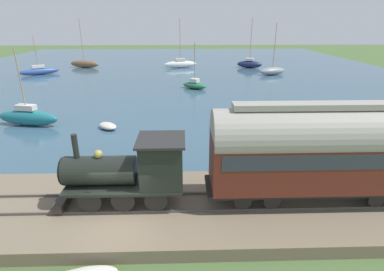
{
  "coord_description": "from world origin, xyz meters",
  "views": [
    {
      "loc": [
        -10.38,
        -2.63,
        8.29
      ],
      "look_at": [
        5.47,
        -3.12,
        2.15
      ],
      "focal_mm": 28.0,
      "sensor_mm": 36.0,
      "label": 1
    }
  ],
  "objects_px": {
    "rowboat_off_pier": "(102,163)",
    "sailboat_navy": "(249,64)",
    "steam_locomotive": "(132,168)",
    "passenger_coach": "(325,149)",
    "rowboat_near_shore": "(108,126)",
    "sailboat_teal": "(28,117)",
    "sailboat_gray": "(272,71)",
    "sailboat_brown": "(84,64)",
    "rowboat_mid_harbor": "(282,149)",
    "sailboat_green": "(195,85)",
    "sailboat_blue": "(39,71)",
    "sailboat_white": "(180,64)"
  },
  "relations": [
    {
      "from": "rowboat_off_pier",
      "to": "sailboat_navy",
      "type": "bearing_deg",
      "value": -29.63
    },
    {
      "from": "steam_locomotive",
      "to": "rowboat_off_pier",
      "type": "relative_size",
      "value": 2.38
    },
    {
      "from": "passenger_coach",
      "to": "rowboat_near_shore",
      "type": "bearing_deg",
      "value": 46.29
    },
    {
      "from": "steam_locomotive",
      "to": "sailboat_teal",
      "type": "distance_m",
      "value": 16.73
    },
    {
      "from": "sailboat_teal",
      "to": "rowboat_off_pier",
      "type": "height_order",
      "value": "sailboat_teal"
    },
    {
      "from": "sailboat_gray",
      "to": "rowboat_off_pier",
      "type": "height_order",
      "value": "sailboat_gray"
    },
    {
      "from": "sailboat_brown",
      "to": "rowboat_near_shore",
      "type": "height_order",
      "value": "sailboat_brown"
    },
    {
      "from": "passenger_coach",
      "to": "sailboat_teal",
      "type": "bearing_deg",
      "value": 56.2
    },
    {
      "from": "rowboat_mid_harbor",
      "to": "sailboat_gray",
      "type": "bearing_deg",
      "value": -34.47
    },
    {
      "from": "steam_locomotive",
      "to": "passenger_coach",
      "type": "xyz_separation_m",
      "value": [
        0.0,
        -8.23,
        0.82
      ]
    },
    {
      "from": "rowboat_near_shore",
      "to": "sailboat_green",
      "type": "bearing_deg",
      "value": 16.51
    },
    {
      "from": "sailboat_blue",
      "to": "sailboat_brown",
      "type": "bearing_deg",
      "value": -65.5
    },
    {
      "from": "rowboat_off_pier",
      "to": "sailboat_brown",
      "type": "bearing_deg",
      "value": 12.14
    },
    {
      "from": "sailboat_white",
      "to": "sailboat_brown",
      "type": "bearing_deg",
      "value": 75.87
    },
    {
      "from": "steam_locomotive",
      "to": "rowboat_off_pier",
      "type": "bearing_deg",
      "value": 29.26
    },
    {
      "from": "sailboat_brown",
      "to": "sailboat_blue",
      "type": "height_order",
      "value": "sailboat_brown"
    },
    {
      "from": "sailboat_blue",
      "to": "sailboat_green",
      "type": "bearing_deg",
      "value": -146.53
    },
    {
      "from": "sailboat_green",
      "to": "sailboat_blue",
      "type": "relative_size",
      "value": 0.94
    },
    {
      "from": "rowboat_near_shore",
      "to": "sailboat_blue",
      "type": "bearing_deg",
      "value": 76.4
    },
    {
      "from": "steam_locomotive",
      "to": "sailboat_gray",
      "type": "relative_size",
      "value": 0.71
    },
    {
      "from": "rowboat_mid_harbor",
      "to": "rowboat_near_shore",
      "type": "distance_m",
      "value": 13.65
    },
    {
      "from": "sailboat_green",
      "to": "sailboat_navy",
      "type": "bearing_deg",
      "value": 0.25
    },
    {
      "from": "passenger_coach",
      "to": "sailboat_teal",
      "type": "distance_m",
      "value": 22.97
    },
    {
      "from": "steam_locomotive",
      "to": "sailboat_white",
      "type": "height_order",
      "value": "sailboat_white"
    },
    {
      "from": "sailboat_gray",
      "to": "sailboat_blue",
      "type": "relative_size",
      "value": 1.3
    },
    {
      "from": "passenger_coach",
      "to": "sailboat_white",
      "type": "height_order",
      "value": "sailboat_white"
    },
    {
      "from": "sailboat_teal",
      "to": "sailboat_blue",
      "type": "bearing_deg",
      "value": 33.49
    },
    {
      "from": "sailboat_brown",
      "to": "sailboat_blue",
      "type": "relative_size",
      "value": 1.42
    },
    {
      "from": "rowboat_near_shore",
      "to": "sailboat_brown",
      "type": "bearing_deg",
      "value": 63.05
    },
    {
      "from": "sailboat_green",
      "to": "rowboat_off_pier",
      "type": "distance_m",
      "value": 22.67
    },
    {
      "from": "sailboat_white",
      "to": "rowboat_off_pier",
      "type": "xyz_separation_m",
      "value": [
        -39.8,
        4.57,
        -0.5
      ]
    },
    {
      "from": "sailboat_brown",
      "to": "steam_locomotive",
      "type": "bearing_deg",
      "value": -142.34
    },
    {
      "from": "sailboat_teal",
      "to": "sailboat_green",
      "type": "xyz_separation_m",
      "value": [
        13.95,
        -14.48,
        -0.23
      ]
    },
    {
      "from": "sailboat_white",
      "to": "rowboat_mid_harbor",
      "type": "height_order",
      "value": "sailboat_white"
    },
    {
      "from": "sailboat_green",
      "to": "sailboat_navy",
      "type": "height_order",
      "value": "sailboat_navy"
    },
    {
      "from": "sailboat_brown",
      "to": "rowboat_off_pier",
      "type": "relative_size",
      "value": 3.65
    },
    {
      "from": "sailboat_navy",
      "to": "sailboat_white",
      "type": "bearing_deg",
      "value": 108.1
    },
    {
      "from": "passenger_coach",
      "to": "sailboat_gray",
      "type": "xyz_separation_m",
      "value": [
        36.67,
        -8.41,
        -2.54
      ]
    },
    {
      "from": "sailboat_gray",
      "to": "sailboat_navy",
      "type": "height_order",
      "value": "sailboat_navy"
    },
    {
      "from": "sailboat_brown",
      "to": "rowboat_off_pier",
      "type": "xyz_separation_m",
      "value": [
        -40.52,
        -13.19,
        -0.49
      ]
    },
    {
      "from": "passenger_coach",
      "to": "sailboat_gray",
      "type": "height_order",
      "value": "sailboat_gray"
    },
    {
      "from": "sailboat_navy",
      "to": "rowboat_near_shore",
      "type": "distance_m",
      "value": 37.47
    },
    {
      "from": "sailboat_gray",
      "to": "rowboat_near_shore",
      "type": "height_order",
      "value": "sailboat_gray"
    },
    {
      "from": "sailboat_navy",
      "to": "rowboat_off_pier",
      "type": "relative_size",
      "value": 3.67
    },
    {
      "from": "sailboat_white",
      "to": "rowboat_off_pier",
      "type": "relative_size",
      "value": 3.63
    },
    {
      "from": "steam_locomotive",
      "to": "sailboat_gray",
      "type": "distance_m",
      "value": 40.31
    },
    {
      "from": "sailboat_blue",
      "to": "rowboat_off_pier",
      "type": "relative_size",
      "value": 2.57
    },
    {
      "from": "rowboat_off_pier",
      "to": "passenger_coach",
      "type": "bearing_deg",
      "value": -120.1
    },
    {
      "from": "steam_locomotive",
      "to": "sailboat_brown",
      "type": "height_order",
      "value": "sailboat_brown"
    },
    {
      "from": "sailboat_white",
      "to": "sailboat_green",
      "type": "height_order",
      "value": "sailboat_white"
    }
  ]
}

